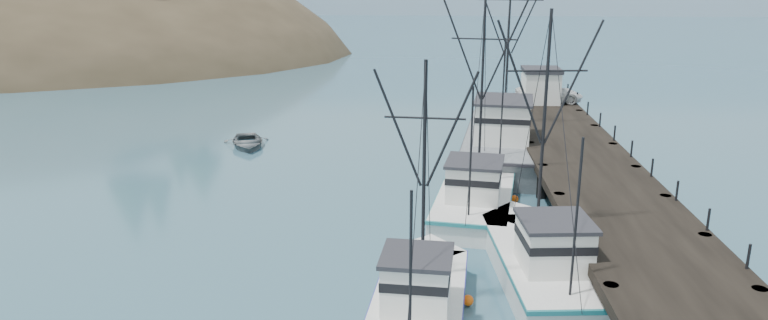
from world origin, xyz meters
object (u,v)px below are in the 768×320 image
(pier, at_px, (589,171))
(trawler_mid, at_px, (420,299))
(motorboat, at_px, (247,146))
(pier_shed, at_px, (541,85))
(work_vessel, at_px, (503,140))
(pickup_truck, at_px, (549,93))
(trawler_near, at_px, (542,260))
(trawler_far, at_px, (476,195))

(pier, bearing_deg, trawler_mid, -123.56)
(motorboat, bearing_deg, pier_shed, 2.31)
(work_vessel, relative_size, pier_shed, 5.28)
(pickup_truck, distance_m, motorboat, 24.58)
(trawler_near, distance_m, motorboat, 27.41)
(pier, distance_m, trawler_near, 11.26)
(pickup_truck, bearing_deg, trawler_far, 158.04)
(trawler_mid, height_order, pickup_truck, trawler_mid)
(work_vessel, bearing_deg, trawler_mid, -103.69)
(trawler_near, distance_m, trawler_far, 8.51)
(pier, xyz_separation_m, work_vessel, (-3.96, 8.31, -0.46))
(pier, distance_m, trawler_far, 6.91)
(work_vessel, distance_m, motorboat, 18.56)
(pier_shed, bearing_deg, trawler_mid, -106.40)
(work_vessel, bearing_deg, pier, -64.50)
(trawler_near, height_order, trawler_mid, trawler_near)
(trawler_near, distance_m, work_vessel, 18.70)
(pier_shed, bearing_deg, trawler_near, -98.60)
(trawler_far, bearing_deg, motorboat, 142.16)
(trawler_mid, distance_m, work_vessel, 23.23)
(work_vessel, distance_m, pier_shed, 10.71)
(pier, distance_m, motorboat, 24.64)
(pier, height_order, work_vessel, work_vessel)
(pickup_truck, height_order, motorboat, pickup_truck)
(pier, distance_m, pier_shed, 18.08)
(motorboat, bearing_deg, trawler_near, -65.55)
(pier, xyz_separation_m, motorboat, (-22.38, 10.16, -1.69))
(pier, distance_m, trawler_mid, 17.13)
(trawler_far, xyz_separation_m, motorboat, (-15.88, 12.34, -0.82))
(trawler_mid, xyz_separation_m, pickup_truck, (10.21, 32.26, 1.93))
(trawler_far, relative_size, motorboat, 2.54)
(trawler_mid, relative_size, work_vessel, 0.60)
(pier_shed, bearing_deg, pier, -90.11)
(pier_shed, bearing_deg, motorboat, -160.72)
(trawler_near, relative_size, pickup_truck, 2.19)
(work_vessel, bearing_deg, pickup_truck, 64.09)
(pier_shed, height_order, pickup_truck, pier_shed)
(trawler_mid, bearing_deg, trawler_far, 76.25)
(trawler_mid, height_order, trawler_far, trawler_far)
(pickup_truck, bearing_deg, work_vessel, 151.89)
(work_vessel, xyz_separation_m, motorboat, (-18.42, 1.85, -1.23))
(pier, relative_size, motorboat, 9.17)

